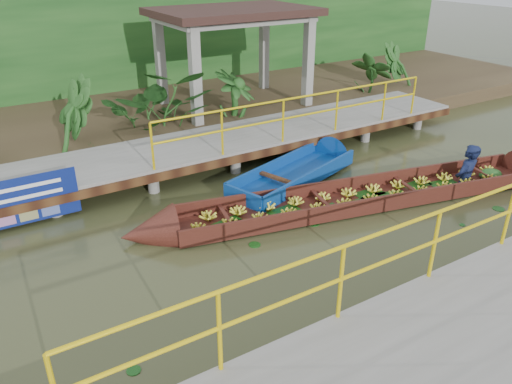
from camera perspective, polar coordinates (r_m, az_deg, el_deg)
ground at (r=9.08m, az=0.53°, el=-4.89°), size 80.00×80.00×0.00m
land_strip at (r=15.35m, az=-14.60°, el=8.35°), size 30.00×8.00×0.45m
far_dock at (r=11.64m, az=-8.37°, el=4.64°), size 16.00×2.06×1.66m
near_dock at (r=7.15m, az=26.90°, el=-14.92°), size 18.00×2.40×1.73m
pavilion at (r=14.86m, az=-2.62°, el=18.83°), size 4.40×3.00×3.00m
foliage_backdrop at (r=17.32m, az=-17.96°, el=15.95°), size 30.00×0.80×4.00m
vendor_boat at (r=10.51m, az=14.18°, el=0.26°), size 9.74×2.95×2.15m
moored_blue_boat at (r=11.75m, az=6.97°, el=3.29°), size 4.01×2.15×0.93m
tropical_plants at (r=13.91m, az=-3.52°, el=11.53°), size 14.20×1.20×1.50m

